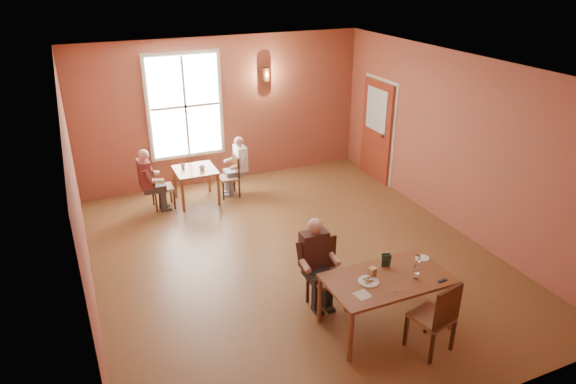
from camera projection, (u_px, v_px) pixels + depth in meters
name	position (u px, v px, depth m)	size (l,w,h in m)	color
ground	(293.00, 256.00, 8.22)	(6.00, 7.00, 0.01)	brown
wall_back	(224.00, 111.00, 10.52)	(6.00, 0.04, 3.00)	brown
wall_front	(450.00, 301.00, 4.68)	(6.00, 0.04, 3.00)	brown
wall_left	(78.00, 205.00, 6.51)	(0.04, 7.00, 3.00)	brown
wall_right	(455.00, 143.00, 8.69)	(0.04, 7.00, 3.00)	brown
ceiling	(294.00, 67.00, 6.98)	(6.00, 7.00, 0.04)	white
window	(185.00, 106.00, 10.11)	(1.36, 0.10, 1.96)	white
door	(376.00, 131.00, 10.78)	(0.12, 1.04, 2.10)	maroon
wall_sconce	(266.00, 74.00, 10.48)	(0.16, 0.16, 0.28)	brown
main_table	(385.00, 302.00, 6.53)	(1.55, 0.87, 0.73)	brown
chair_diner_main	(327.00, 276.00, 6.84)	(0.43, 0.43, 0.97)	brown
diner_main	(329.00, 270.00, 6.77)	(0.49, 0.49, 1.21)	#3B2621
chair_empty	(432.00, 315.00, 6.09)	(0.43, 0.43, 0.97)	#592F12
plate_food	(369.00, 281.00, 6.29)	(0.26, 0.26, 0.03)	white
sandwich	(373.00, 273.00, 6.39)	(0.09, 0.08, 0.10)	#DFB16D
goblet_a	(417.00, 260.00, 6.58)	(0.07, 0.07, 0.18)	white
goblet_c	(416.00, 272.00, 6.32)	(0.08, 0.08, 0.19)	white
menu_stand	(386.00, 260.00, 6.58)	(0.11, 0.05, 0.18)	#1B2F20
knife	(397.00, 291.00, 6.13)	(0.19, 0.01, 0.00)	silver
napkin	(362.00, 295.00, 6.05)	(0.18, 0.18, 0.01)	silver
side_plate	(422.00, 258.00, 6.79)	(0.18, 0.18, 0.01)	white
sunglasses	(443.00, 281.00, 6.31)	(0.12, 0.04, 0.02)	black
second_table	(196.00, 185.00, 9.96)	(0.77, 0.77, 0.68)	brown
chair_diner_white	(228.00, 177.00, 10.16)	(0.37, 0.37, 0.83)	brown
diner_white	(229.00, 169.00, 10.11)	(0.46, 0.46, 1.14)	white
chair_diner_maroon	(162.00, 187.00, 9.69)	(0.38, 0.38, 0.85)	#5D2E1C
diner_maroon	(160.00, 179.00, 9.60)	(0.48, 0.48, 1.20)	maroon
cup_a	(202.00, 168.00, 9.76)	(0.11, 0.11, 0.09)	white
cup_b	(183.00, 166.00, 9.85)	(0.09, 0.09, 0.09)	beige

